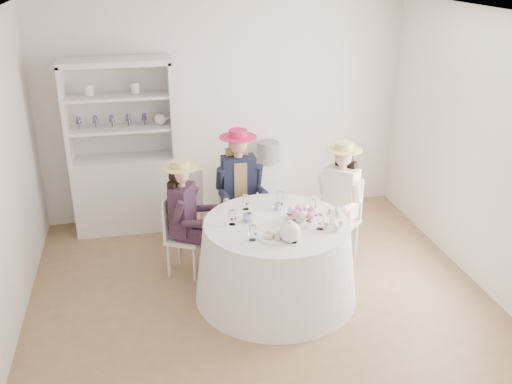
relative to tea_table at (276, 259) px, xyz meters
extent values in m
plane|color=olive|center=(-0.16, 0.09, -0.40)|extent=(4.50, 4.50, 0.00)
plane|color=white|center=(-0.16, 0.09, 2.30)|extent=(4.50, 4.50, 0.00)
plane|color=white|center=(-0.16, 2.09, 0.95)|extent=(4.50, 0.00, 4.50)
plane|color=white|center=(-0.16, -1.91, 0.95)|extent=(4.50, 0.00, 4.50)
plane|color=white|center=(2.09, 0.09, 0.95)|extent=(0.00, 4.50, 4.50)
cone|color=white|center=(0.00, 0.00, -0.01)|extent=(1.60, 1.60, 0.78)
cylinder|color=white|center=(0.00, 0.00, 0.39)|extent=(1.40, 1.40, 0.02)
cube|color=silver|center=(-1.42, 1.84, 0.06)|extent=(1.27, 0.59, 0.92)
cube|color=silver|center=(-1.42, 2.05, 1.08)|extent=(1.22, 0.17, 1.12)
cube|color=silver|center=(-1.42, 1.84, 1.65)|extent=(1.27, 0.59, 0.06)
cube|color=silver|center=(-2.01, 1.84, 1.08)|extent=(0.09, 0.46, 1.12)
cube|color=silver|center=(-0.82, 1.84, 1.08)|extent=(0.09, 0.46, 1.12)
cube|color=silver|center=(-1.42, 1.84, 0.88)|extent=(1.18, 0.53, 0.03)
cube|color=silver|center=(-1.42, 1.84, 1.26)|extent=(1.18, 0.53, 0.03)
sphere|color=white|center=(-0.96, 1.84, 0.96)|extent=(0.14, 0.14, 0.14)
cube|color=silver|center=(0.34, 1.84, -0.04)|extent=(0.47, 0.47, 0.72)
cylinder|color=black|center=(0.34, 1.84, 0.45)|extent=(0.35, 0.35, 0.27)
cube|color=silver|center=(-0.82, 0.62, 0.00)|extent=(0.48, 0.48, 0.04)
cylinder|color=silver|center=(-0.76, 0.42, -0.20)|extent=(0.03, 0.03, 0.39)
cylinder|color=silver|center=(-0.63, 0.68, -0.20)|extent=(0.03, 0.03, 0.39)
cylinder|color=silver|center=(-1.02, 0.56, -0.20)|extent=(0.03, 0.03, 0.39)
cylinder|color=silver|center=(-0.88, 0.81, -0.20)|extent=(0.03, 0.03, 0.39)
cube|color=silver|center=(-0.97, 0.69, 0.25)|extent=(0.18, 0.32, 0.45)
cube|color=black|center=(-0.84, 0.63, 0.34)|extent=(0.31, 0.37, 0.52)
cube|color=black|center=(-0.76, 0.50, 0.08)|extent=(0.32, 0.24, 0.11)
cylinder|color=black|center=(-0.65, 0.44, -0.19)|extent=(0.09, 0.09, 0.41)
cylinder|color=black|center=(-0.89, 0.44, 0.40)|extent=(0.18, 0.14, 0.25)
cube|color=black|center=(-0.69, 0.64, 0.08)|extent=(0.32, 0.24, 0.11)
cylinder|color=black|center=(-0.58, 0.58, -0.19)|extent=(0.09, 0.09, 0.41)
cylinder|color=black|center=(-0.72, 0.77, 0.40)|extent=(0.18, 0.14, 0.25)
cylinder|color=#D8A889|center=(-0.84, 0.63, 0.62)|extent=(0.08, 0.08, 0.07)
sphere|color=#D8A889|center=(-0.84, 0.63, 0.71)|extent=(0.17, 0.17, 0.17)
sphere|color=black|center=(-0.87, 0.64, 0.70)|extent=(0.17, 0.17, 0.17)
cube|color=black|center=(-0.90, 0.66, 0.49)|extent=(0.16, 0.22, 0.34)
cylinder|color=#D9C66A|center=(-0.84, 0.63, 0.79)|extent=(0.36, 0.36, 0.01)
cylinder|color=#D9C66A|center=(-0.84, 0.63, 0.83)|extent=(0.18, 0.18, 0.07)
cube|color=silver|center=(-0.18, 1.01, 0.05)|extent=(0.42, 0.42, 0.04)
cylinder|color=silver|center=(-0.33, 0.85, -0.18)|extent=(0.04, 0.04, 0.44)
cylinder|color=silver|center=(-0.01, 0.86, -0.18)|extent=(0.04, 0.04, 0.44)
cylinder|color=silver|center=(-0.34, 1.17, -0.18)|extent=(0.04, 0.04, 0.44)
cylinder|color=silver|center=(-0.02, 1.18, -0.18)|extent=(0.04, 0.04, 0.44)
cube|color=silver|center=(-0.18, 1.19, 0.33)|extent=(0.38, 0.04, 0.50)
cube|color=#191E33|center=(-0.18, 1.03, 0.43)|extent=(0.37, 0.22, 0.58)
cube|color=tan|center=(-0.18, 1.03, 0.43)|extent=(0.15, 0.23, 0.50)
cube|color=#191E33|center=(-0.26, 0.89, 0.14)|extent=(0.14, 0.35, 0.12)
cylinder|color=#191E33|center=(-0.26, 0.75, -0.17)|extent=(0.10, 0.10, 0.46)
cylinder|color=#191E33|center=(-0.38, 0.99, 0.50)|extent=(0.10, 0.18, 0.28)
cube|color=#191E33|center=(-0.08, 0.90, 0.14)|extent=(0.14, 0.35, 0.12)
cylinder|color=#191E33|center=(-0.08, 0.75, -0.17)|extent=(0.10, 0.10, 0.46)
cylinder|color=#191E33|center=(0.03, 1.00, 0.50)|extent=(0.10, 0.18, 0.28)
cylinder|color=#D8A889|center=(-0.18, 1.03, 0.74)|extent=(0.09, 0.09, 0.08)
sphere|color=#D8A889|center=(-0.18, 1.03, 0.85)|extent=(0.19, 0.19, 0.19)
sphere|color=tan|center=(-0.18, 1.08, 0.84)|extent=(0.19, 0.19, 0.19)
cube|color=tan|center=(-0.18, 1.11, 0.60)|extent=(0.24, 0.09, 0.38)
cylinder|color=#D31F51|center=(-0.18, 1.03, 0.94)|extent=(0.40, 0.40, 0.01)
cylinder|color=#D31F51|center=(-0.18, 1.03, 0.98)|extent=(0.20, 0.20, 0.08)
cube|color=silver|center=(0.85, 0.58, 0.03)|extent=(0.54, 0.54, 0.04)
cylinder|color=silver|center=(0.63, 0.59, -0.19)|extent=(0.03, 0.03, 0.42)
cylinder|color=silver|center=(0.84, 0.37, -0.19)|extent=(0.03, 0.03, 0.42)
cylinder|color=silver|center=(0.86, 0.80, -0.19)|extent=(0.03, 0.03, 0.42)
cylinder|color=silver|center=(1.06, 0.57, -0.19)|extent=(0.03, 0.03, 0.42)
cube|color=silver|center=(0.97, 0.70, 0.29)|extent=(0.27, 0.29, 0.48)
cube|color=white|center=(0.86, 0.60, 0.39)|extent=(0.37, 0.38, 0.55)
cube|color=white|center=(0.70, 0.57, 0.11)|extent=(0.32, 0.31, 0.11)
cylinder|color=white|center=(0.60, 0.48, -0.18)|extent=(0.10, 0.10, 0.44)
cylinder|color=white|center=(0.70, 0.72, 0.45)|extent=(0.18, 0.18, 0.26)
cube|color=white|center=(0.82, 0.44, 0.11)|extent=(0.32, 0.31, 0.11)
cylinder|color=white|center=(0.72, 0.35, -0.18)|extent=(0.10, 0.10, 0.44)
cylinder|color=white|center=(0.97, 0.42, 0.45)|extent=(0.18, 0.18, 0.26)
cylinder|color=#D8A889|center=(0.86, 0.60, 0.68)|extent=(0.09, 0.09, 0.08)
sphere|color=#D8A889|center=(0.86, 0.60, 0.79)|extent=(0.18, 0.18, 0.18)
sphere|color=black|center=(0.89, 0.63, 0.77)|extent=(0.18, 0.18, 0.18)
cube|color=black|center=(0.92, 0.65, 0.55)|extent=(0.21, 0.22, 0.36)
cylinder|color=#D9C66A|center=(0.86, 0.60, 0.87)|extent=(0.38, 0.38, 0.01)
cylinder|color=#D9C66A|center=(0.86, 0.60, 0.91)|extent=(0.19, 0.19, 0.08)
cube|color=silver|center=(-0.73, 1.35, 0.04)|extent=(0.43, 0.43, 0.04)
cylinder|color=silver|center=(-0.56, 1.49, -0.18)|extent=(0.04, 0.04, 0.43)
cylinder|color=silver|center=(-0.87, 1.52, -0.18)|extent=(0.04, 0.04, 0.43)
cylinder|color=silver|center=(-0.59, 1.18, -0.18)|extent=(0.04, 0.04, 0.43)
cylinder|color=silver|center=(-0.90, 1.21, -0.18)|extent=(0.04, 0.04, 0.43)
cube|color=silver|center=(-0.75, 1.17, 0.31)|extent=(0.38, 0.07, 0.49)
imported|color=white|center=(-0.26, 0.08, 0.44)|extent=(0.12, 0.12, 0.08)
imported|color=white|center=(0.08, 0.28, 0.44)|extent=(0.08, 0.08, 0.06)
imported|color=white|center=(0.27, 0.10, 0.44)|extent=(0.10, 0.10, 0.07)
imported|color=white|center=(0.21, 0.01, 0.43)|extent=(0.27, 0.27, 0.05)
sphere|color=pink|center=(0.30, -0.03, 0.50)|extent=(0.08, 0.08, 0.08)
sphere|color=white|center=(0.28, 0.02, 0.50)|extent=(0.08, 0.08, 0.08)
sphere|color=pink|center=(0.22, 0.03, 0.50)|extent=(0.08, 0.08, 0.08)
sphere|color=white|center=(0.17, 0.00, 0.50)|extent=(0.08, 0.08, 0.08)
sphere|color=pink|center=(0.17, -0.06, 0.50)|extent=(0.08, 0.08, 0.08)
sphere|color=white|center=(0.22, -0.10, 0.50)|extent=(0.08, 0.08, 0.08)
sphere|color=pink|center=(0.28, -0.08, 0.50)|extent=(0.08, 0.08, 0.08)
sphere|color=white|center=(0.03, -0.38, 0.49)|extent=(0.19, 0.19, 0.19)
cylinder|color=white|center=(0.15, -0.38, 0.50)|extent=(0.11, 0.03, 0.09)
cylinder|color=white|center=(0.03, -0.38, 0.59)|extent=(0.04, 0.04, 0.02)
cylinder|color=white|center=(-0.10, -0.31, 0.41)|extent=(0.28, 0.28, 0.01)
cube|color=beige|center=(-0.16, -0.33, 0.44)|extent=(0.06, 0.04, 0.03)
cube|color=beige|center=(-0.10, -0.31, 0.45)|extent=(0.07, 0.06, 0.03)
cube|color=beige|center=(-0.05, -0.28, 0.44)|extent=(0.08, 0.07, 0.03)
cube|color=beige|center=(-0.12, -0.26, 0.45)|extent=(0.08, 0.08, 0.03)
cube|color=beige|center=(-0.07, -0.35, 0.44)|extent=(0.07, 0.08, 0.03)
cylinder|color=white|center=(0.49, -0.23, 0.41)|extent=(0.21, 0.21, 0.01)
cylinder|color=white|center=(0.49, -0.23, 0.47)|extent=(0.02, 0.02, 0.14)
cylinder|color=white|center=(0.49, -0.23, 0.55)|extent=(0.16, 0.16, 0.01)
camera|label=1|loc=(-1.19, -4.71, 2.80)|focal=40.00mm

